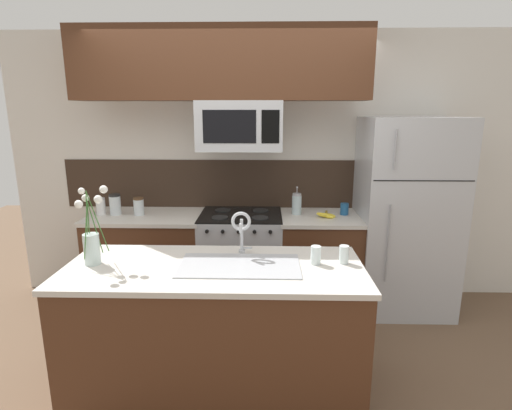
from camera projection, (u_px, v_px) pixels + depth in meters
The scene contains 21 objects.
ground_plane at pixel (235, 359), 3.07m from camera, with size 10.00×10.00×0.00m, color brown.
rear_partition at pixel (273, 168), 4.00m from camera, with size 5.20×0.10×2.60m, color silver.
splash_band at pixel (243, 184), 3.99m from camera, with size 3.56×0.01×0.48m, color #332319.
back_counter_left at pixel (149, 260), 3.86m from camera, with size 1.07×0.65×0.91m.
back_counter_right at pixel (318, 262), 3.82m from camera, with size 0.75×0.65×0.91m.
stove_range at pixel (241, 260), 3.84m from camera, with size 0.76×0.64×0.93m.
microwave at pixel (240, 126), 3.52m from camera, with size 0.74×0.40×0.43m.
upper_cabinet_band at pixel (220, 64), 3.38m from camera, with size 2.52×0.34×0.60m, color #4C2B19.
refrigerator at pixel (405, 216), 3.72m from camera, with size 0.86×0.74×1.81m.
storage_jar_tall at pixel (101, 206), 3.74m from camera, with size 0.08×0.08×0.16m.
storage_jar_medium at pixel (115, 204), 3.74m from camera, with size 0.10×0.10×0.20m.
storage_jar_short at pixel (139, 206), 3.73m from camera, with size 0.10×0.10×0.17m.
banana_bunch at pixel (326, 215), 3.65m from camera, with size 0.19×0.13×0.08m.
french_press at pixel (297, 204), 3.75m from camera, with size 0.09×0.09×0.27m.
coffee_tin at pixel (344, 209), 3.74m from camera, with size 0.08×0.08×0.11m, color #1E5184.
island_counter at pixel (216, 330), 2.62m from camera, with size 1.89×0.77×0.91m.
kitchen_sink at pixel (240, 276), 2.53m from camera, with size 0.76×0.41×0.16m.
sink_faucet at pixel (241, 227), 2.67m from camera, with size 0.14×0.14×0.31m.
drinking_glass at pixel (316, 255), 2.54m from camera, with size 0.07×0.07×0.12m.
spare_glass at pixel (344, 255), 2.55m from camera, with size 0.06×0.06×0.12m.
flower_vase at pixel (92, 241), 2.52m from camera, with size 0.16×0.20×0.50m.
Camera 1 is at (0.23, -2.70, 1.87)m, focal length 28.00 mm.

